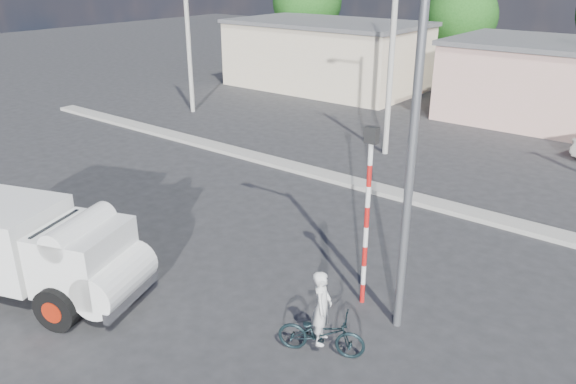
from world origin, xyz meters
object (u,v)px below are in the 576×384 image
Objects in this scene: cyclist at (322,320)px; truck at (29,248)px; streetlight at (408,108)px; bicycle at (321,333)px; traffic_pole at (368,203)px.

truck is at bearing 86.47° from cyclist.
cyclist is 0.18× the size of streetlight.
truck reaches higher than bicycle.
bicycle is (6.79, 2.49, -0.82)m from truck.
streetlight is at bearing -42.00° from cyclist.
traffic_pole is at bearing 16.00° from truck.
streetlight reaches higher than cyclist.
bicycle is 0.42× the size of traffic_pole.
bicycle is 4.90m from streetlight.
streetlight is (7.41, 4.37, 3.66)m from truck.
bicycle is at bearing -0.00° from cyclist.
bicycle is 1.13× the size of cyclist.
traffic_pole is 2.56m from streetlight.
bicycle is 0.33m from cyclist.
streetlight is at bearing -42.00° from bicycle.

